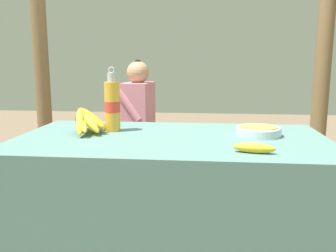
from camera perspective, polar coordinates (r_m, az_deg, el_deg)
name	(u,v)px	position (r m, az deg, el deg)	size (l,w,h in m)	color
market_counter	(171,217)	(1.71, 0.49, -14.32)	(1.38, 0.76, 0.76)	#4C706B
banana_bunch_ripe	(87,120)	(1.70, -12.81, 0.96)	(0.17, 0.28, 0.13)	#4C381E
serving_bowl	(258,130)	(1.66, 14.29, -0.69)	(0.20, 0.20, 0.04)	silver
water_bottle	(112,105)	(1.72, -8.92, 3.30)	(0.07, 0.07, 0.31)	gold
loose_banana_front	(254,148)	(1.34, 13.64, -3.42)	(0.16, 0.07, 0.04)	gold
wooden_bench	(173,154)	(2.90, 0.86, -4.52)	(1.36, 0.32, 0.42)	#4C3823
seated_vendor	(133,119)	(2.86, -5.62, 1.05)	(0.42, 0.40, 1.11)	#232328
banana_bunch_green	(224,140)	(2.86, 8.98, -2.20)	(0.17, 0.25, 0.11)	#4C381E
support_post_near	(40,51)	(3.41, -19.78, 11.25)	(0.13, 0.13, 2.36)	brown
support_post_far	(324,50)	(3.23, 23.74, 11.07)	(0.13, 0.13, 2.36)	brown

